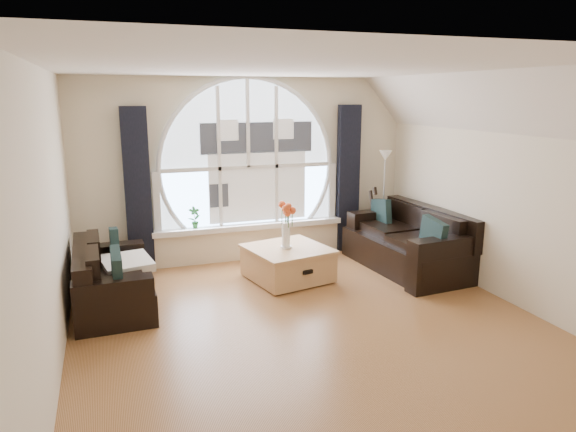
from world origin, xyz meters
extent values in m
cube|color=brown|center=(0.00, 0.00, 0.00)|extent=(5.00, 5.50, 0.01)
cube|color=silver|center=(0.00, 0.00, 2.70)|extent=(5.00, 5.50, 0.01)
cube|color=beige|center=(0.00, 2.75, 1.35)|extent=(5.00, 0.01, 2.70)
cube|color=beige|center=(0.00, -2.75, 1.35)|extent=(5.00, 0.01, 2.70)
cube|color=beige|center=(-2.50, 0.00, 1.35)|extent=(0.01, 5.50, 2.70)
cube|color=beige|center=(2.50, 0.00, 1.35)|extent=(0.01, 5.50, 2.70)
cube|color=silver|center=(2.20, 0.00, 2.35)|extent=(0.92, 5.50, 0.72)
cube|color=silver|center=(0.00, 2.72, 1.62)|extent=(2.60, 0.06, 2.15)
cube|color=white|center=(0.00, 2.65, 0.51)|extent=(2.90, 0.22, 0.08)
cube|color=white|center=(0.00, 2.69, 1.62)|extent=(2.76, 0.08, 2.15)
cube|color=silver|center=(0.15, 2.71, 1.50)|extent=(1.70, 0.02, 1.50)
cube|color=black|center=(-1.60, 2.63, 1.15)|extent=(0.35, 0.12, 2.30)
cube|color=black|center=(1.60, 2.63, 1.15)|extent=(0.35, 0.12, 2.30)
cube|color=black|center=(-2.01, 1.40, 0.40)|extent=(0.87, 1.67, 0.73)
cube|color=black|center=(1.99, 1.47, 0.40)|extent=(1.15, 2.05, 0.88)
cube|color=tan|center=(0.24, 1.59, 0.24)|extent=(1.19, 1.19, 0.49)
cube|color=silver|center=(-1.84, 1.43, 0.50)|extent=(0.65, 0.65, 0.10)
cube|color=white|center=(0.21, 1.57, 0.84)|extent=(0.24, 0.24, 0.70)
cube|color=#B2B2B2|center=(2.14, 2.43, 0.80)|extent=(0.24, 0.24, 1.60)
cube|color=#9A602B|center=(1.90, 2.40, 0.53)|extent=(0.42, 0.35, 1.06)
imported|color=#1E6023|center=(-0.83, 2.65, 0.71)|extent=(0.19, 0.15, 0.32)
camera|label=1|loc=(-1.98, -4.83, 2.45)|focal=32.90mm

